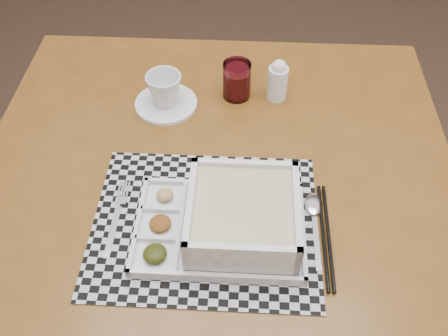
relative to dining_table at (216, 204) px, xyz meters
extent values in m
plane|color=#2F1E17|center=(-0.11, 0.74, -0.69)|extent=(5.00, 5.00, 0.00)
cube|color=#54330F|center=(0.00, 0.00, 0.06)|extent=(1.08, 1.08, 0.04)
cylinder|color=#54330F|center=(-0.48, 0.44, -0.33)|extent=(0.05, 0.05, 0.73)
cylinder|color=#54330F|center=(0.44, 0.48, -0.33)|extent=(0.05, 0.05, 0.73)
cube|color=#54330F|center=(-0.02, 0.44, 0.00)|extent=(0.88, 0.07, 0.08)
cube|color=#54330F|center=(-0.44, -0.02, 0.00)|extent=(0.07, 0.88, 0.08)
cube|color=#54330F|center=(0.44, 0.02, 0.00)|extent=(0.07, 0.88, 0.08)
cube|color=#A9AAB1|center=(-0.01, -0.11, 0.08)|extent=(0.45, 0.38, 0.00)
cube|color=silver|center=(0.02, -0.13, 0.09)|extent=(0.33, 0.24, 0.01)
cube|color=silver|center=(0.02, -0.02, 0.10)|extent=(0.32, 0.02, 0.01)
cube|color=silver|center=(0.03, -0.24, 0.10)|extent=(0.32, 0.02, 0.01)
cube|color=silver|center=(-0.13, -0.14, 0.10)|extent=(0.02, 0.22, 0.01)
cube|color=silver|center=(0.18, -0.12, 0.10)|extent=(0.02, 0.22, 0.01)
cube|color=silver|center=(-0.05, -0.13, 0.10)|extent=(0.02, 0.20, 0.01)
cube|color=silver|center=(-0.09, -0.17, 0.10)|extent=(0.08, 0.01, 0.01)
cube|color=silver|center=(-0.10, -0.10, 0.10)|extent=(0.08, 0.01, 0.01)
ellipsoid|color=black|center=(-0.09, -0.20, 0.10)|extent=(0.04, 0.04, 0.02)
ellipsoid|color=#46240B|center=(-0.09, -0.14, 0.10)|extent=(0.04, 0.04, 0.02)
ellipsoid|color=olive|center=(-0.09, -0.07, 0.10)|extent=(0.03, 0.03, 0.02)
cube|color=silver|center=(0.07, -0.13, 0.10)|extent=(0.21, 0.21, 0.01)
cube|color=silver|center=(0.06, -0.03, 0.13)|extent=(0.20, 0.02, 0.09)
cube|color=silver|center=(0.07, -0.22, 0.13)|extent=(0.20, 0.02, 0.09)
cube|color=silver|center=(-0.03, -0.13, 0.13)|extent=(0.02, 0.20, 0.09)
cube|color=silver|center=(0.16, -0.12, 0.13)|extent=(0.02, 0.20, 0.09)
cube|color=tan|center=(0.07, -0.13, 0.13)|extent=(0.19, 0.19, 0.07)
cube|color=silver|center=(-0.18, -0.15, 0.08)|extent=(0.02, 0.12, 0.00)
cube|color=silver|center=(-0.18, -0.08, 0.08)|extent=(0.02, 0.02, 0.00)
cube|color=silver|center=(-0.19, -0.05, 0.08)|extent=(0.01, 0.04, 0.00)
cube|color=silver|center=(-0.19, -0.05, 0.08)|extent=(0.01, 0.04, 0.00)
cube|color=silver|center=(-0.18, -0.05, 0.08)|extent=(0.01, 0.04, 0.00)
cube|color=silver|center=(-0.17, -0.05, 0.08)|extent=(0.01, 0.04, 0.00)
cube|color=silver|center=(0.21, -0.14, 0.08)|extent=(0.02, 0.12, 0.00)
ellipsoid|color=silver|center=(0.20, -0.05, 0.09)|extent=(0.04, 0.06, 0.01)
cylinder|color=black|center=(0.22, -0.12, 0.09)|extent=(0.02, 0.24, 0.01)
cylinder|color=black|center=(0.23, -0.12, 0.09)|extent=(0.02, 0.24, 0.01)
cylinder|color=silver|center=(-0.14, 0.23, 0.08)|extent=(0.15, 0.15, 0.01)
imported|color=silver|center=(-0.14, 0.23, 0.13)|extent=(0.11, 0.11, 0.08)
cylinder|color=white|center=(0.02, 0.28, 0.13)|extent=(0.07, 0.07, 0.09)
cylinder|color=#45050C|center=(0.02, 0.28, 0.11)|extent=(0.06, 0.06, 0.07)
cylinder|color=silver|center=(0.12, 0.28, 0.12)|extent=(0.05, 0.05, 0.09)
sphere|color=silver|center=(0.12, 0.28, 0.17)|extent=(0.04, 0.04, 0.04)
camera|label=1|loc=(0.09, -0.67, 0.87)|focal=40.00mm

